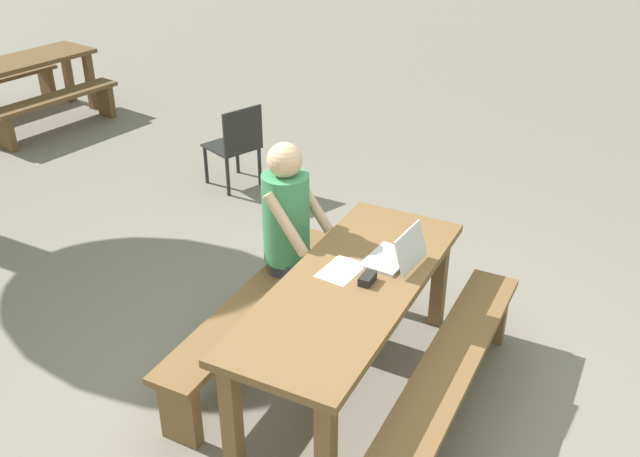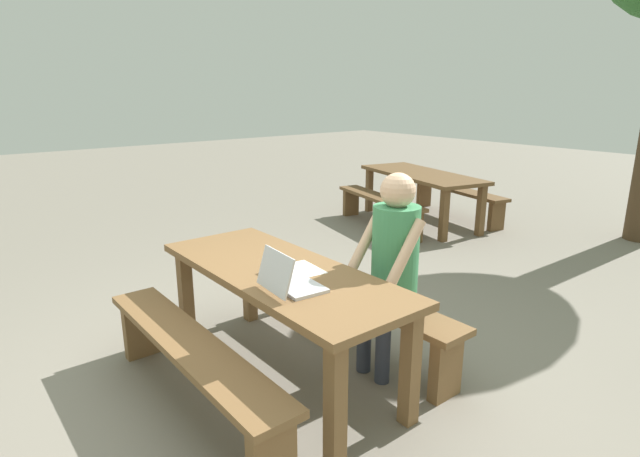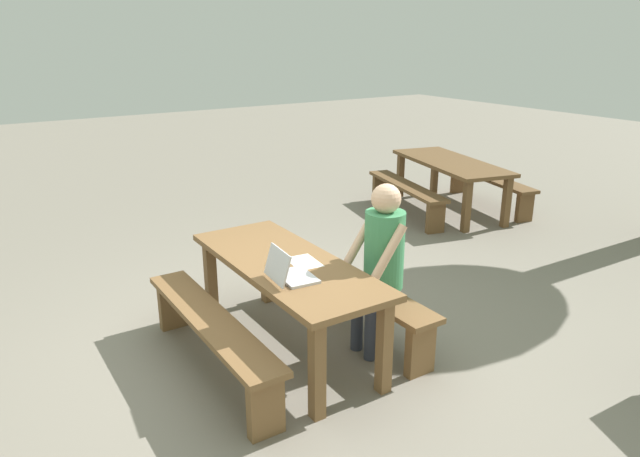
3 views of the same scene
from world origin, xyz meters
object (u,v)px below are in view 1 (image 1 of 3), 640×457
object	(u,v)px
picnic_table_front	(350,299)
small_pouch	(367,279)
picnic_table_rear	(21,71)
plastic_chair	(236,144)
laptop	(397,255)
person_seated	(290,224)

from	to	relation	value
picnic_table_front	small_pouch	bearing A→B (deg)	-64.14
small_pouch	picnic_table_rear	bearing A→B (deg)	65.40
small_pouch	plastic_chair	bearing A→B (deg)	47.22
laptop	plastic_chair	xyz separation A→B (m)	(1.84, 2.37, -0.38)
small_pouch	picnic_table_rear	xyz separation A→B (m)	(2.55, 5.56, -0.17)
picnic_table_front	person_seated	xyz separation A→B (m)	(0.40, 0.62, 0.16)
picnic_table_rear	picnic_table_front	bearing A→B (deg)	-105.42
plastic_chair	picnic_table_front	bearing A→B (deg)	67.53
small_pouch	picnic_table_front	bearing A→B (deg)	115.86
picnic_table_front	picnic_table_rear	xyz separation A→B (m)	(2.59, 5.47, -0.03)
plastic_chair	picnic_table_rear	world-z (taller)	plastic_chair
plastic_chair	picnic_table_rear	xyz separation A→B (m)	(0.42, 3.26, 0.18)
laptop	small_pouch	distance (m)	0.29
person_seated	plastic_chair	size ratio (longest dim) A/B	1.66
person_seated	picnic_table_rear	size ratio (longest dim) A/B	0.76
person_seated	plastic_chair	world-z (taller)	person_seated
small_pouch	person_seated	size ratio (longest dim) A/B	0.09
picnic_table_front	picnic_table_rear	bearing A→B (deg)	64.67
laptop	small_pouch	bearing A→B (deg)	-9.18
picnic_table_front	small_pouch	world-z (taller)	small_pouch
small_pouch	picnic_table_rear	distance (m)	6.12
person_seated	plastic_chair	xyz separation A→B (m)	(1.77, 1.59, -0.37)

